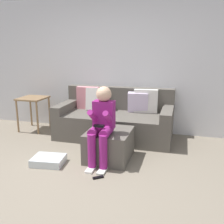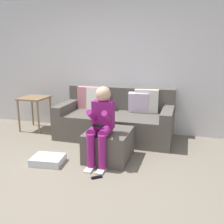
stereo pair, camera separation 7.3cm
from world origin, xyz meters
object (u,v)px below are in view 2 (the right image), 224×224
(side_table, at_px, (34,103))
(person_seated, at_px, (101,123))
(ottoman, at_px, (109,145))
(couch_sectional, at_px, (116,119))
(remote_near_ottoman, at_px, (97,177))
(storage_bin, at_px, (48,160))

(side_table, bearing_deg, person_seated, -32.48)
(ottoman, bearing_deg, person_seated, -104.32)
(ottoman, bearing_deg, couch_sectional, 99.92)
(couch_sectional, bearing_deg, ottoman, -80.08)
(person_seated, relative_size, side_table, 1.66)
(remote_near_ottoman, bearing_deg, side_table, 102.42)
(person_seated, height_order, remote_near_ottoman, person_seated)
(couch_sectional, relative_size, side_table, 3.12)
(ottoman, xyz_separation_m, remote_near_ottoman, (0.04, -0.64, -0.21))
(storage_bin, height_order, side_table, side_table)
(ottoman, distance_m, storage_bin, 0.91)
(ottoman, xyz_separation_m, person_seated, (-0.05, -0.20, 0.40))
(couch_sectional, xyz_separation_m, storage_bin, (-0.62, -1.42, -0.28))
(ottoman, distance_m, remote_near_ottoman, 0.67)
(ottoman, distance_m, side_table, 2.13)
(storage_bin, relative_size, remote_near_ottoman, 3.12)
(couch_sectional, height_order, side_table, couch_sectional)
(side_table, bearing_deg, remote_near_ottoman, -39.95)
(couch_sectional, height_order, remote_near_ottoman, couch_sectional)
(couch_sectional, distance_m, remote_near_ottoman, 1.68)
(person_seated, bearing_deg, storage_bin, -163.33)
(couch_sectional, bearing_deg, side_table, -178.66)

